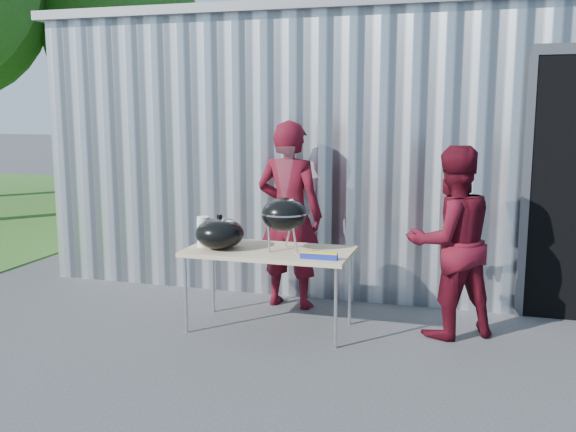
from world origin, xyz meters
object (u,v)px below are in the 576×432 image
(folding_table, at_px, (269,254))
(person_bystander, at_px, (451,242))
(person_cook, at_px, (289,215))
(kettle_grill, at_px, (284,204))

(folding_table, height_order, person_bystander, person_bystander)
(person_cook, bearing_deg, folding_table, 98.45)
(folding_table, bearing_deg, kettle_grill, -5.82)
(kettle_grill, bearing_deg, folding_table, 174.18)
(folding_table, distance_m, person_bystander, 1.62)
(person_cook, bearing_deg, person_bystander, 171.90)
(folding_table, xyz_separation_m, person_cook, (-0.02, 0.73, 0.24))
(kettle_grill, bearing_deg, person_cook, 102.53)
(folding_table, xyz_separation_m, kettle_grill, (0.15, -0.01, 0.46))
(person_bystander, bearing_deg, kettle_grill, -19.33)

